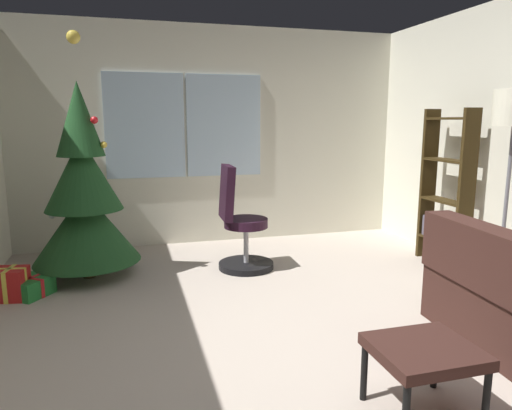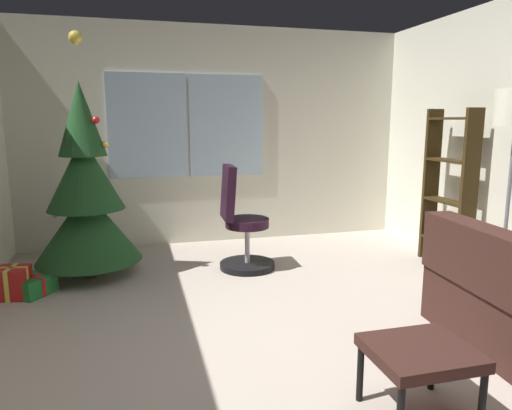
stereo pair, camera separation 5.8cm
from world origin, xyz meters
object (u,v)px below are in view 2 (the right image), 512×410
Objects in this scene: gift_box_red at (12,283)px; office_chair at (241,229)px; holiday_tree at (86,198)px; bookshelf at (448,198)px; footstool at (420,356)px; gift_box_green at (32,286)px.

office_chair is at bearing 7.70° from gift_box_red.
holiday_tree reaches higher than gift_box_red.
bookshelf is (4.14, -0.11, 0.57)m from gift_box_red.
bookshelf reaches higher than office_chair.
holiday_tree is 0.96m from gift_box_red.
gift_box_red is 4.18m from bookshelf.
holiday_tree is at bearing 123.55° from footstool.
gift_box_green is (-0.45, -0.39, -0.69)m from holiday_tree.
footstool is 3.24m from gift_box_green.
footstool is at bearing -45.91° from gift_box_green.
gift_box_green is 1.96m from office_chair.
gift_box_green is (-2.25, 2.32, -0.25)m from footstool.
bookshelf is (3.55, -0.54, -0.06)m from holiday_tree.
holiday_tree is 0.91m from gift_box_green.
bookshelf is at bearing -10.69° from office_chair.
bookshelf is at bearing 51.04° from footstool.
holiday_tree is at bearing 174.28° from office_chair.
footstool is 0.47× the size of office_chair.
gift_box_green is at bearing 177.87° from bookshelf.
holiday_tree is at bearing 35.79° from gift_box_red.
footstool is at bearing -82.68° from office_chair.
office_chair is 2.14m from bookshelf.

